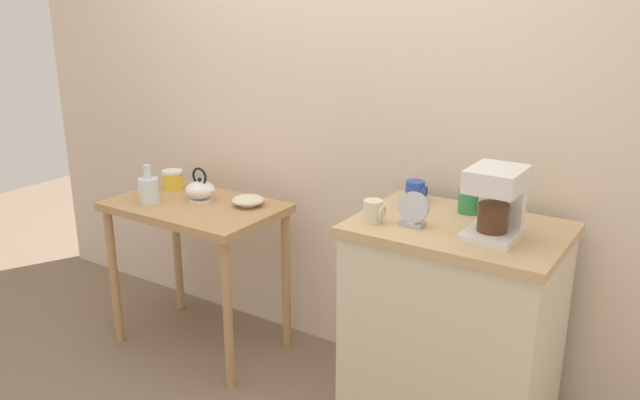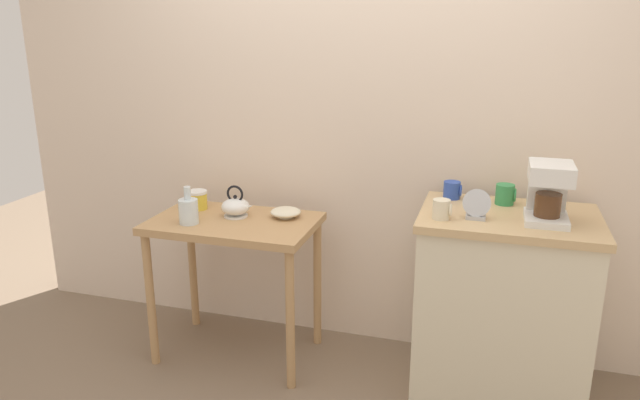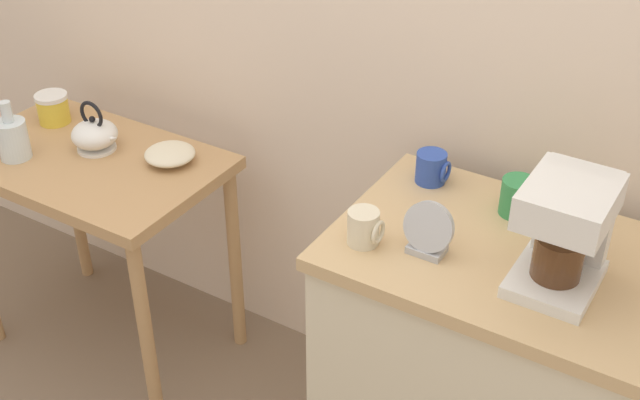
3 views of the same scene
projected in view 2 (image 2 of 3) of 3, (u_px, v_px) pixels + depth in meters
name	position (u px, v px, depth m)	size (l,w,h in m)	color
ground_plane	(341.00, 373.00, 3.08)	(8.00, 8.00, 0.00)	#7A6651
back_wall	(385.00, 92.00, 3.08)	(4.40, 0.10, 2.80)	beige
wooden_table	(234.00, 240.00, 3.09)	(0.85, 0.53, 0.77)	tan
kitchen_counter	(501.00, 306.00, 2.80)	(0.79, 0.58, 0.92)	beige
bowl_stoneware	(286.00, 212.00, 3.08)	(0.16, 0.16, 0.05)	beige
teakettle	(236.00, 207.00, 3.09)	(0.18, 0.15, 0.17)	white
glass_carafe_vase	(188.00, 210.00, 2.98)	(0.10, 0.10, 0.19)	silver
canister_enamel	(197.00, 200.00, 3.22)	(0.11, 0.11, 0.10)	gold
coffee_maker	(549.00, 189.00, 2.55)	(0.18, 0.22, 0.26)	white
mug_blue	(452.00, 190.00, 2.90)	(0.09, 0.08, 0.08)	#2D4CAD
mug_small_cream	(442.00, 209.00, 2.60)	(0.08, 0.08, 0.09)	beige
mug_tall_green	(505.00, 194.00, 2.81)	(0.09, 0.09, 0.10)	#338C4C
table_clock	(477.00, 206.00, 2.59)	(0.12, 0.06, 0.13)	#B2B5BA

